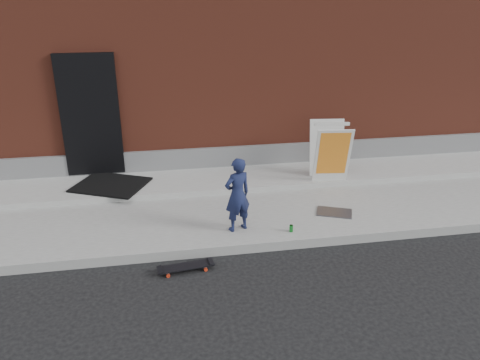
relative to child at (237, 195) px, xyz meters
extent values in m
plane|color=black|center=(0.28, -0.48, -0.73)|extent=(80.00, 80.00, 0.00)
cube|color=gray|center=(0.28, 1.02, -0.65)|extent=(20.00, 3.00, 0.15)
cube|color=gray|center=(0.28, 1.92, -0.53)|extent=(20.00, 1.20, 0.10)
cube|color=maroon|center=(0.28, 6.52, 1.77)|extent=(20.00, 8.00, 5.00)
cube|color=slate|center=(0.28, 2.49, -0.28)|extent=(20.00, 0.10, 0.40)
cube|color=black|center=(-2.32, 2.48, 0.67)|extent=(1.05, 0.12, 2.25)
imported|color=#161D3F|center=(0.00, 0.00, 0.00)|extent=(0.49, 0.41, 1.15)
cylinder|color=#B62A12|center=(-0.60, -0.67, -0.70)|extent=(0.05, 0.04, 0.05)
cylinder|color=#B62A12|center=(-0.58, -0.83, -0.70)|extent=(0.05, 0.04, 0.05)
cylinder|color=#B62A12|center=(-1.11, -0.73, -0.70)|extent=(0.05, 0.04, 0.05)
cylinder|color=#B62A12|center=(-1.09, -0.89, -0.70)|extent=(0.05, 0.04, 0.05)
cube|color=#A6A6AB|center=(-0.59, -0.75, -0.67)|extent=(0.07, 0.17, 0.02)
cube|color=#A6A6AB|center=(-1.10, -0.81, -0.67)|extent=(0.07, 0.17, 0.02)
cube|color=black|center=(-0.84, -0.78, -0.65)|extent=(0.76, 0.28, 0.02)
cube|color=silver|center=(1.95, 1.28, 0.05)|extent=(0.68, 0.37, 1.05)
cube|color=silver|center=(2.01, 1.75, 0.05)|extent=(0.68, 0.37, 1.05)
cube|color=yellow|center=(1.95, 1.25, 0.00)|extent=(0.56, 0.28, 0.84)
cube|color=silver|center=(1.98, 1.52, 0.57)|extent=(0.65, 0.13, 0.05)
cylinder|color=#1A842A|center=(0.79, -0.21, -0.52)|extent=(0.07, 0.07, 0.11)
cube|color=black|center=(-2.02, 1.84, -0.46)|extent=(1.50, 1.39, 0.03)
cube|color=#4A4A4F|center=(1.66, 0.28, -0.57)|extent=(0.66, 0.55, 0.02)
camera|label=1|loc=(-1.04, -6.25, 2.86)|focal=35.00mm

